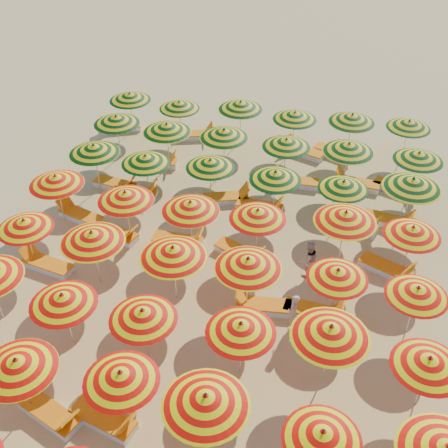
{
  "coord_description": "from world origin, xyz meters",
  "views": [
    {
      "loc": [
        3.13,
        -12.99,
        12.39
      ],
      "look_at": [
        0.0,
        0.5,
        1.6
      ],
      "focal_mm": 45.0,
      "sensor_mm": 36.0,
      "label": 1
    }
  ],
  "objects_px": {
    "umbrella_22": "(338,274)",
    "lounger_7": "(105,420)",
    "umbrella_37": "(167,128)",
    "umbrella_24": "(56,180)",
    "umbrella_15": "(241,328)",
    "lounger_12": "(80,215)",
    "umbrella_9": "(206,400)",
    "lounger_6": "(51,414)",
    "umbrella_10": "(323,435)",
    "lounger_30": "(335,152)",
    "lounger_10": "(263,306)",
    "lounger_25": "(356,183)",
    "umbrella_34": "(344,185)",
    "umbrella_47": "(409,124)",
    "umbrella_29": "(413,231)",
    "lounger_18": "(136,193)",
    "umbrella_7": "(17,364)",
    "umbrella_18": "(24,224)",
    "umbrella_14": "(143,314)",
    "lounger_11": "(314,312)",
    "umbrella_23": "(417,292)",
    "lounger_28": "(195,135)",
    "lounger_15": "(240,253)",
    "lounger_26": "(397,188)",
    "lounger_27": "(120,128)",
    "umbrella_31": "(146,159)",
    "umbrella_8": "(121,376)",
    "lounger_14": "(179,241)",
    "lounger_16": "(387,268)",
    "umbrella_44": "(241,105)",
    "umbrella_19": "(92,237)",
    "umbrella_43": "(179,105)",
    "beachgoer_a": "(293,313)",
    "umbrella_40": "(349,148)",
    "umbrella_25": "(125,196)",
    "lounger_19": "(227,198)",
    "umbrella_41": "(419,156)",
    "umbrella_32": "(210,164)",
    "umbrella_13": "(63,299)",
    "umbrella_45": "(295,116)",
    "umbrella_30": "(94,149)",
    "umbrella_38": "(224,133)",
    "lounger_23": "(157,163)",
    "lounger_20": "(260,207)",
    "umbrella_20": "(173,252)",
    "umbrella_26": "(191,206)",
    "umbrella_42": "(130,97)",
    "umbrella_17": "(429,362)",
    "umbrella_16": "(331,331)",
    "umbrella_33": "(275,176)",
    "umbrella_39": "(286,143)",
    "lounger_17": "(116,184)",
    "umbrella_28": "(346,217)",
    "lounger_29": "(303,151)",
    "umbrella_46": "(352,118)"
  },
  "relations": [
    {
      "from": "umbrella_32",
      "to": "lounger_30",
      "type": "distance_m",
      "value": 6.37
    },
    {
      "from": "umbrella_20",
      "to": "umbrella_26",
      "type": "bearing_deg",
      "value": 93.6
    },
    {
      "from": "umbrella_10",
      "to": "lounger_30",
      "type": "distance_m",
      "value": 14.4
    },
    {
      "from": "umbrella_9",
      "to": "lounger_6",
      "type": "height_order",
      "value": "umbrella_9"
    },
    {
      "from": "umbrella_14",
      "to": "umbrella_24",
      "type": "distance_m",
      "value": 7.16
    },
    {
      "from": "umbrella_22",
      "to": "lounger_7",
      "type": "height_order",
      "value": "umbrella_22"
    },
    {
      "from": "umbrella_17",
      "to": "umbrella_30",
      "type": "xyz_separation_m",
      "value": [
        -11.64,
        7.29,
        0.11
      ]
    },
    {
      "from": "lounger_25",
      "to": "umbrella_46",
      "type": "bearing_deg",
      "value": -70.7
    },
    {
      "from": "umbrella_23",
      "to": "lounger_28",
      "type": "height_order",
      "value": "umbrella_23"
    },
    {
      "from": "umbrella_47",
      "to": "umbrella_45",
      "type": "bearing_deg",
      "value": -175.36
    },
    {
      "from": "lounger_10",
      "to": "lounger_25",
      "type": "bearing_deg",
      "value": -114.62
    },
    {
      "from": "umbrella_23",
      "to": "lounger_20",
      "type": "bearing_deg",
      "value": 136.52
    },
    {
      "from": "umbrella_8",
      "to": "lounger_14",
      "type": "relative_size",
      "value": 1.18
    },
    {
      "from": "umbrella_16",
      "to": "umbrella_39",
      "type": "height_order",
      "value": "umbrella_16"
    },
    {
      "from": "lounger_10",
      "to": "lounger_30",
      "type": "xyz_separation_m",
      "value": [
        1.41,
        9.51,
        0.0
      ]
    },
    {
      "from": "umbrella_7",
      "to": "lounger_26",
      "type": "xyz_separation_m",
      "value": [
        9.04,
        12.03,
        -1.62
      ]
    },
    {
      "from": "umbrella_14",
      "to": "lounger_17",
      "type": "xyz_separation_m",
      "value": [
        -3.94,
        7.58,
        -1.53
      ]
    },
    {
      "from": "umbrella_13",
      "to": "umbrella_9",
      "type": "bearing_deg",
      "value": -26.62
    },
    {
      "from": "umbrella_40",
      "to": "lounger_14",
      "type": "height_order",
      "value": "umbrella_40"
    },
    {
      "from": "umbrella_15",
      "to": "lounger_12",
      "type": "xyz_separation_m",
      "value": [
        -7.02,
        5.28,
        -1.55
      ]
    },
    {
      "from": "umbrella_14",
      "to": "umbrella_24",
      "type": "xyz_separation_m",
      "value": [
        -4.97,
        5.15,
        0.09
      ]
    },
    {
      "from": "umbrella_29",
      "to": "lounger_18",
      "type": "bearing_deg",
      "value": 168.35
    },
    {
      "from": "umbrella_34",
      "to": "umbrella_47",
      "type": "xyz_separation_m",
      "value": [
        2.31,
        5.01,
        0.02
      ]
    },
    {
      "from": "lounger_10",
      "to": "lounger_27",
      "type": "height_order",
      "value": "same"
    },
    {
      "from": "umbrella_9",
      "to": "umbrella_14",
      "type": "relative_size",
      "value": 0.99
    },
    {
      "from": "umbrella_25",
      "to": "lounger_19",
      "type": "distance_m",
      "value": 4.32
    },
    {
      "from": "umbrella_14",
      "to": "lounger_11",
      "type": "relative_size",
      "value": 1.2
    },
    {
      "from": "lounger_6",
      "to": "umbrella_45",
      "type": "bearing_deg",
      "value": 94.88
    },
    {
      "from": "lounger_30",
      "to": "lounger_15",
      "type": "bearing_deg",
      "value": -85.67
    },
    {
      "from": "umbrella_15",
      "to": "lounger_16",
      "type": "xyz_separation_m",
      "value": [
        3.83,
        4.87,
        -1.55
      ]
    },
    {
      "from": "umbrella_30",
      "to": "umbrella_38",
      "type": "relative_size",
      "value": 0.89
    },
    {
      "from": "umbrella_31",
      "to": "lounger_26",
      "type": "bearing_deg",
      "value": 15.42
    },
    {
      "from": "umbrella_42",
      "to": "lounger_20",
      "type": "relative_size",
      "value": 1.34
    },
    {
      "from": "umbrella_44",
      "to": "lounger_27",
      "type": "bearing_deg",
      "value": -178.53
    },
    {
      "from": "lounger_30",
      "to": "lounger_25",
      "type": "bearing_deg",
      "value": -41.59
    },
    {
      "from": "umbrella_7",
      "to": "lounger_7",
      "type": "bearing_deg",
      "value": 0.91
    },
    {
      "from": "umbrella_41",
      "to": "lounger_14",
      "type": "xyz_separation_m",
      "value": [
        -7.8,
        -4.87,
        -1.56
      ]
    },
    {
      "from": "umbrella_28",
      "to": "umbrella_41",
      "type": "bearing_deg",
      "value": 61.97
    },
    {
      "from": "umbrella_22",
      "to": "umbrella_24",
      "type": "relative_size",
      "value": 0.81
    },
    {
      "from": "umbrella_26",
      "to": "umbrella_45",
      "type": "xyz_separation_m",
      "value": [
        2.45,
        7.19,
        -0.07
      ]
    },
    {
      "from": "umbrella_24",
      "to": "lounger_10",
      "type": "height_order",
      "value": "umbrella_24"
    },
    {
      "from": "umbrella_13",
      "to": "lounger_23",
      "type": "distance_m",
      "value": 9.61
    },
    {
      "from": "lounger_16",
      "to": "beachgoer_a",
      "type": "relative_size",
      "value": 1.45
    },
    {
      "from": "umbrella_37",
      "to": "umbrella_22",
      "type": "bearing_deg",
      "value": -43.47
    },
    {
      "from": "umbrella_7",
      "to": "umbrella_18",
      "type": "height_order",
      "value": "umbrella_7"
    },
    {
      "from": "lounger_30",
      "to": "umbrella_33",
      "type": "bearing_deg",
      "value": -87.67
    },
    {
      "from": "umbrella_19",
      "to": "umbrella_43",
      "type": "height_order",
      "value": "umbrella_19"
    },
    {
      "from": "lounger_28",
      "to": "umbrella_25",
      "type": "bearing_deg",
      "value": -109.83
    },
    {
      "from": "lounger_12",
      "to": "lounger_29",
      "type": "bearing_deg",
      "value": -122.33
    },
    {
      "from": "umbrella_16",
      "to": "lounger_26",
      "type": "height_order",
      "value": "umbrella_16"
    }
  ]
}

